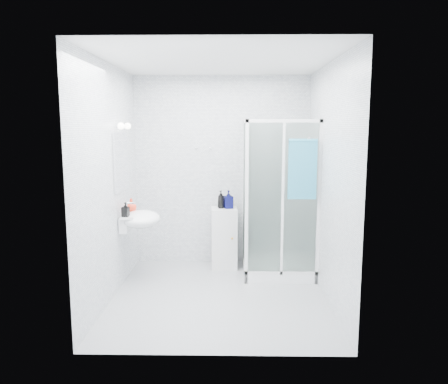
{
  "coord_description": "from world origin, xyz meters",
  "views": [
    {
      "loc": [
        0.14,
        -4.73,
        1.91
      ],
      "look_at": [
        0.05,
        0.35,
        1.15
      ],
      "focal_mm": 35.0,
      "sensor_mm": 36.0,
      "label": 1
    }
  ],
  "objects_px": {
    "wall_basin": "(139,219)",
    "soap_dispenser_black": "(125,210)",
    "soap_dispenser_orange": "(131,205)",
    "shampoo_bottle_b": "(229,199)",
    "shower_enclosure": "(272,241)",
    "storage_cabinet": "(224,238)",
    "hand_towel": "(302,168)",
    "shampoo_bottle_a": "(221,199)"
  },
  "relations": [
    {
      "from": "storage_cabinet",
      "to": "soap_dispenser_black",
      "type": "xyz_separation_m",
      "value": [
        -1.15,
        -0.75,
        0.53
      ]
    },
    {
      "from": "wall_basin",
      "to": "shampoo_bottle_b",
      "type": "relative_size",
      "value": 2.29
    },
    {
      "from": "shower_enclosure",
      "to": "hand_towel",
      "type": "xyz_separation_m",
      "value": [
        0.3,
        -0.4,
        0.99
      ]
    },
    {
      "from": "shower_enclosure",
      "to": "soap_dispenser_black",
      "type": "xyz_separation_m",
      "value": [
        -1.78,
        -0.48,
        0.5
      ]
    },
    {
      "from": "wall_basin",
      "to": "shampoo_bottle_b",
      "type": "xyz_separation_m",
      "value": [
        1.08,
        0.58,
        0.15
      ]
    },
    {
      "from": "hand_towel",
      "to": "shampoo_bottle_b",
      "type": "bearing_deg",
      "value": 142.51
    },
    {
      "from": "shower_enclosure",
      "to": "hand_towel",
      "type": "height_order",
      "value": "shower_enclosure"
    },
    {
      "from": "shampoo_bottle_b",
      "to": "hand_towel",
      "type": "bearing_deg",
      "value": -37.49
    },
    {
      "from": "hand_towel",
      "to": "shower_enclosure",
      "type": "bearing_deg",
      "value": 126.71
    },
    {
      "from": "hand_towel",
      "to": "soap_dispenser_orange",
      "type": "height_order",
      "value": "hand_towel"
    },
    {
      "from": "storage_cabinet",
      "to": "hand_towel",
      "type": "relative_size",
      "value": 1.17
    },
    {
      "from": "shampoo_bottle_b",
      "to": "soap_dispenser_orange",
      "type": "xyz_separation_m",
      "value": [
        -1.21,
        -0.45,
        -0.0
      ]
    },
    {
      "from": "shower_enclosure",
      "to": "shampoo_bottle_a",
      "type": "relative_size",
      "value": 8.38
    },
    {
      "from": "wall_basin",
      "to": "soap_dispenser_orange",
      "type": "height_order",
      "value": "soap_dispenser_orange"
    },
    {
      "from": "shampoo_bottle_a",
      "to": "shampoo_bottle_b",
      "type": "height_order",
      "value": "shampoo_bottle_b"
    },
    {
      "from": "hand_towel",
      "to": "wall_basin",
      "type": "bearing_deg",
      "value": 177.51
    },
    {
      "from": "soap_dispenser_orange",
      "to": "soap_dispenser_black",
      "type": "xyz_separation_m",
      "value": [
        0.0,
        -0.3,
        0.0
      ]
    },
    {
      "from": "shampoo_bottle_a",
      "to": "shampoo_bottle_b",
      "type": "bearing_deg",
      "value": -1.98
    },
    {
      "from": "hand_towel",
      "to": "soap_dispenser_black",
      "type": "bearing_deg",
      "value": -177.8
    },
    {
      "from": "wall_basin",
      "to": "soap_dispenser_black",
      "type": "relative_size",
      "value": 3.28
    },
    {
      "from": "hand_towel",
      "to": "shampoo_bottle_a",
      "type": "relative_size",
      "value": 2.96
    },
    {
      "from": "storage_cabinet",
      "to": "hand_towel",
      "type": "xyz_separation_m",
      "value": [
        0.93,
        -0.67,
        1.02
      ]
    },
    {
      "from": "shower_enclosure",
      "to": "wall_basin",
      "type": "bearing_deg",
      "value": -169.19
    },
    {
      "from": "wall_basin",
      "to": "storage_cabinet",
      "type": "bearing_deg",
      "value": 29.77
    },
    {
      "from": "storage_cabinet",
      "to": "soap_dispenser_black",
      "type": "relative_size",
      "value": 4.83
    },
    {
      "from": "storage_cabinet",
      "to": "soap_dispenser_orange",
      "type": "bearing_deg",
      "value": -162.16
    },
    {
      "from": "wall_basin",
      "to": "soap_dispenser_orange",
      "type": "xyz_separation_m",
      "value": [
        -0.12,
        0.13,
        0.15
      ]
    },
    {
      "from": "hand_towel",
      "to": "shampoo_bottle_a",
      "type": "distance_m",
      "value": 1.28
    },
    {
      "from": "shower_enclosure",
      "to": "shampoo_bottle_a",
      "type": "distance_m",
      "value": 0.88
    },
    {
      "from": "shampoo_bottle_b",
      "to": "soap_dispenser_orange",
      "type": "relative_size",
      "value": 1.46
    },
    {
      "from": "shower_enclosure",
      "to": "wall_basin",
      "type": "distance_m",
      "value": 1.72
    },
    {
      "from": "shampoo_bottle_a",
      "to": "shower_enclosure",
      "type": "bearing_deg",
      "value": -21.85
    },
    {
      "from": "wall_basin",
      "to": "soap_dispenser_orange",
      "type": "bearing_deg",
      "value": 132.86
    },
    {
      "from": "hand_towel",
      "to": "soap_dispenser_orange",
      "type": "bearing_deg",
      "value": 173.99
    },
    {
      "from": "storage_cabinet",
      "to": "wall_basin",
      "type": "bearing_deg",
      "value": -153.9
    },
    {
      "from": "storage_cabinet",
      "to": "soap_dispenser_orange",
      "type": "xyz_separation_m",
      "value": [
        -1.15,
        -0.45,
        0.53
      ]
    },
    {
      "from": "shower_enclosure",
      "to": "soap_dispenser_black",
      "type": "relative_size",
      "value": 11.7
    },
    {
      "from": "soap_dispenser_black",
      "to": "shampoo_bottle_a",
      "type": "bearing_deg",
      "value": 34.19
    },
    {
      "from": "soap_dispenser_orange",
      "to": "soap_dispenser_black",
      "type": "distance_m",
      "value": 0.3
    },
    {
      "from": "wall_basin",
      "to": "shampoo_bottle_b",
      "type": "height_order",
      "value": "shampoo_bottle_b"
    },
    {
      "from": "shower_enclosure",
      "to": "storage_cabinet",
      "type": "distance_m",
      "value": 0.69
    },
    {
      "from": "shower_enclosure",
      "to": "wall_basin",
      "type": "height_order",
      "value": "shower_enclosure"
    }
  ]
}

